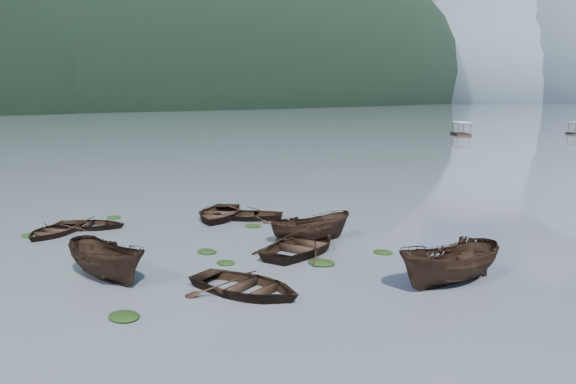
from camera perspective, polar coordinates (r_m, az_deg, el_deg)
The scene contains 21 objects.
ground_plane at distance 23.98m, azimuth -18.55°, elevation -8.46°, with size 2400.00×2400.00×0.00m, color #535B67.
left_ridge_far at distance 564.06m, azimuth -23.60°, elevation 8.08°, with size 560.00×1400.00×380.00m, color black.
haze_mtn_a at distance 953.92m, azimuth 22.18°, elevation 8.47°, with size 520.00×520.00×280.00m, color #475666.
rowboat_0 at distance 32.51m, azimuth -22.68°, elevation -4.01°, with size 2.82×3.95×0.82m, color black.
rowboat_1 at distance 33.31m, azimuth -19.39°, elevation -3.49°, with size 2.78×3.89×0.81m, color black.
rowboat_2 at distance 23.97m, azimuth -17.79°, elevation -8.43°, with size 1.77×4.71×1.82m, color black.
rowboat_3 at distance 26.65m, azimuth 1.53°, elevation -6.15°, with size 3.63×5.09×1.05m, color black.
rowboat_4 at distance 21.35m, azimuth -4.30°, elevation -10.23°, with size 3.32×4.66×0.96m, color black.
rowboat_5 at distance 23.03m, azimuth 16.08°, elevation -9.09°, with size 1.88×5.00×1.93m, color black.
rowboat_6 at distance 34.17m, azimuth -7.03°, elevation -2.69°, with size 3.57×4.99×1.03m, color black.
rowboat_7 at distance 33.92m, azimuth -4.14°, elevation -2.73°, with size 3.05×4.27×0.88m, color black.
rowboat_8 at distance 28.65m, azimuth 2.30°, elevation -5.02°, with size 1.61×4.28×1.65m, color black.
weed_clump_0 at distance 32.59m, azimuth -24.77°, elevation -4.12°, with size 0.96×0.79×0.21m, color black.
weed_clump_1 at distance 26.86m, azimuth -8.24°, elevation -6.12°, with size 1.01×0.81×0.22m, color black.
weed_clump_2 at distance 19.81m, azimuth -16.33°, elevation -12.21°, with size 1.16×0.93×0.25m, color black.
weed_clump_3 at distance 25.03m, azimuth -6.35°, elevation -7.25°, with size 0.87×0.73×0.19m, color black.
weed_clump_4 at distance 24.85m, azimuth 3.42°, elevation -7.33°, with size 1.25×0.99×0.26m, color black.
weed_clump_5 at distance 35.61m, azimuth -17.30°, elevation -2.56°, with size 0.96×0.77×0.20m, color black.
weed_clump_6 at distance 31.90m, azimuth -3.58°, elevation -3.52°, with size 0.99×0.82×0.21m, color black.
weed_clump_7 at distance 26.87m, azimuth 9.61°, elevation -6.15°, with size 0.97×0.77×0.21m, color black.
pontoon_left at distance 113.76m, azimuth 17.15°, elevation 5.54°, with size 2.68×6.42×2.46m, color black, non-canonical shape.
Camera 1 is at (19.44, -12.04, 7.23)m, focal length 35.00 mm.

